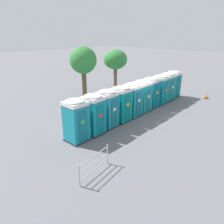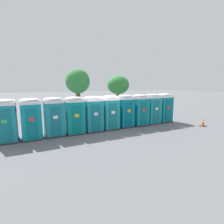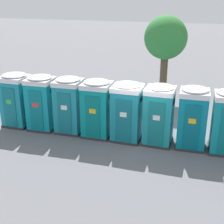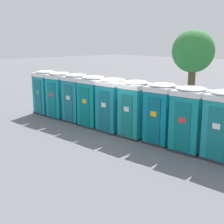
{
  "view_description": "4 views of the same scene",
  "coord_description": "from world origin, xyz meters",
  "px_view_note": "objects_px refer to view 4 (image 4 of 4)",
  "views": [
    {
      "loc": [
        -13.03,
        -9.78,
        6.07
      ],
      "look_at": [
        -2.97,
        -0.32,
        0.94
      ],
      "focal_mm": 35.0,
      "sensor_mm": 36.0,
      "label": 1
    },
    {
      "loc": [
        -4.58,
        -11.94,
        3.43
      ],
      "look_at": [
        0.86,
        -0.18,
        1.28
      ],
      "focal_mm": 28.0,
      "sensor_mm": 36.0,
      "label": 2
    },
    {
      "loc": [
        2.66,
        -12.13,
        5.9
      ],
      "look_at": [
        -1.34,
        -0.26,
        1.17
      ],
      "focal_mm": 50.0,
      "sensor_mm": 36.0,
      "label": 3
    },
    {
      "loc": [
        9.45,
        -10.43,
        4.21
      ],
      "look_at": [
        -0.73,
        -0.24,
        0.91
      ],
      "focal_mm": 50.0,
      "sensor_mm": 36.0,
      "label": 4
    }
  ],
  "objects_px": {
    "portapotty_2": "(76,97)",
    "street_tree_0": "(193,53)",
    "portapotty_0": "(46,92)",
    "portapotty_3": "(93,101)",
    "portapotty_7": "(190,119)",
    "portapotty_4": "(113,105)",
    "portapotty_5": "(135,109)",
    "portapotty_6": "(162,113)",
    "portapotty_1": "(60,95)",
    "portapotty_8": "(224,125)"
  },
  "relations": [
    {
      "from": "portapotty_2",
      "to": "street_tree_0",
      "type": "relative_size",
      "value": 0.52
    },
    {
      "from": "portapotty_0",
      "to": "portapotty_3",
      "type": "height_order",
      "value": "same"
    },
    {
      "from": "portapotty_3",
      "to": "portapotty_0",
      "type": "bearing_deg",
      "value": -178.71
    },
    {
      "from": "portapotty_7",
      "to": "portapotty_3",
      "type": "bearing_deg",
      "value": -178.02
    },
    {
      "from": "portapotty_0",
      "to": "portapotty_7",
      "type": "xyz_separation_m",
      "value": [
        9.4,
        0.28,
        -0.0
      ]
    },
    {
      "from": "portapotty_4",
      "to": "portapotty_5",
      "type": "bearing_deg",
      "value": 3.49
    },
    {
      "from": "portapotty_2",
      "to": "portapotty_6",
      "type": "bearing_deg",
      "value": 2.05
    },
    {
      "from": "portapotty_6",
      "to": "portapotty_4",
      "type": "bearing_deg",
      "value": -176.03
    },
    {
      "from": "portapotty_5",
      "to": "portapotty_7",
      "type": "bearing_deg",
      "value": 1.69
    },
    {
      "from": "portapotty_3",
      "to": "street_tree_0",
      "type": "distance_m",
      "value": 6.81
    },
    {
      "from": "portapotty_1",
      "to": "portapotty_7",
      "type": "relative_size",
      "value": 1.0
    },
    {
      "from": "portapotty_8",
      "to": "portapotty_1",
      "type": "bearing_deg",
      "value": -177.91
    },
    {
      "from": "portapotty_8",
      "to": "portapotty_5",
      "type": "bearing_deg",
      "value": -177.81
    },
    {
      "from": "portapotty_2",
      "to": "portapotty_4",
      "type": "height_order",
      "value": "same"
    },
    {
      "from": "portapotty_2",
      "to": "portapotty_3",
      "type": "relative_size",
      "value": 1.0
    },
    {
      "from": "portapotty_0",
      "to": "portapotty_3",
      "type": "relative_size",
      "value": 1.0
    },
    {
      "from": "portapotty_5",
      "to": "portapotty_6",
      "type": "distance_m",
      "value": 1.34
    },
    {
      "from": "portapotty_2",
      "to": "portapotty_6",
      "type": "relative_size",
      "value": 1.0
    },
    {
      "from": "portapotty_3",
      "to": "portapotty_8",
      "type": "distance_m",
      "value": 6.71
    },
    {
      "from": "portapotty_3",
      "to": "portapotty_6",
      "type": "relative_size",
      "value": 1.0
    },
    {
      "from": "portapotty_1",
      "to": "portapotty_7",
      "type": "distance_m",
      "value": 8.06
    },
    {
      "from": "portapotty_4",
      "to": "portapotty_7",
      "type": "relative_size",
      "value": 1.0
    },
    {
      "from": "portapotty_0",
      "to": "portapotty_7",
      "type": "bearing_deg",
      "value": 1.68
    },
    {
      "from": "portapotty_6",
      "to": "portapotty_7",
      "type": "distance_m",
      "value": 1.35
    },
    {
      "from": "portapotty_5",
      "to": "portapotty_2",
      "type": "bearing_deg",
      "value": -178.74
    },
    {
      "from": "portapotty_6",
      "to": "street_tree_0",
      "type": "bearing_deg",
      "value": 110.36
    },
    {
      "from": "portapotty_2",
      "to": "portapotty_3",
      "type": "bearing_deg",
      "value": -0.76
    },
    {
      "from": "portapotty_5",
      "to": "portapotty_7",
      "type": "height_order",
      "value": "same"
    },
    {
      "from": "portapotty_0",
      "to": "portapotty_1",
      "type": "bearing_deg",
      "value": 0.36
    },
    {
      "from": "portapotty_0",
      "to": "portapotty_8",
      "type": "bearing_deg",
      "value": 1.87
    },
    {
      "from": "portapotty_7",
      "to": "portapotty_0",
      "type": "bearing_deg",
      "value": -178.32
    },
    {
      "from": "portapotty_8",
      "to": "portapotty_7",
      "type": "bearing_deg",
      "value": -176.81
    },
    {
      "from": "portapotty_2",
      "to": "portapotty_6",
      "type": "distance_m",
      "value": 5.37
    },
    {
      "from": "portapotty_1",
      "to": "portapotty_5",
      "type": "relative_size",
      "value": 1.0
    },
    {
      "from": "portapotty_3",
      "to": "portapotty_4",
      "type": "bearing_deg",
      "value": 1.04
    },
    {
      "from": "portapotty_0",
      "to": "portapotty_2",
      "type": "relative_size",
      "value": 1.0
    },
    {
      "from": "portapotty_4",
      "to": "street_tree_0",
      "type": "relative_size",
      "value": 0.52
    },
    {
      "from": "portapotty_4",
      "to": "portapotty_2",
      "type": "bearing_deg",
      "value": -179.86
    },
    {
      "from": "portapotty_5",
      "to": "portapotty_8",
      "type": "distance_m",
      "value": 4.03
    },
    {
      "from": "portapotty_6",
      "to": "portapotty_1",
      "type": "bearing_deg",
      "value": -177.5
    },
    {
      "from": "portapotty_2",
      "to": "portapotty_5",
      "type": "relative_size",
      "value": 1.0
    },
    {
      "from": "portapotty_1",
      "to": "portapotty_8",
      "type": "height_order",
      "value": "same"
    },
    {
      "from": "portapotty_7",
      "to": "portapotty_8",
      "type": "xyz_separation_m",
      "value": [
        1.34,
        0.07,
        0.0
      ]
    },
    {
      "from": "portapotty_4",
      "to": "portapotty_6",
      "type": "height_order",
      "value": "same"
    },
    {
      "from": "portapotty_3",
      "to": "portapotty_8",
      "type": "xyz_separation_m",
      "value": [
        6.71,
        0.26,
        0.0
      ]
    },
    {
      "from": "portapotty_0",
      "to": "portapotty_1",
      "type": "xyz_separation_m",
      "value": [
        1.34,
        0.01,
        0.0
      ]
    },
    {
      "from": "portapotty_0",
      "to": "portapotty_5",
      "type": "bearing_deg",
      "value": 1.68
    },
    {
      "from": "portapotty_0",
      "to": "portapotty_5",
      "type": "relative_size",
      "value": 1.0
    },
    {
      "from": "portapotty_0",
      "to": "portapotty_6",
      "type": "relative_size",
      "value": 1.0
    },
    {
      "from": "portapotty_6",
      "to": "street_tree_0",
      "type": "distance_m",
      "value": 6.74
    }
  ]
}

